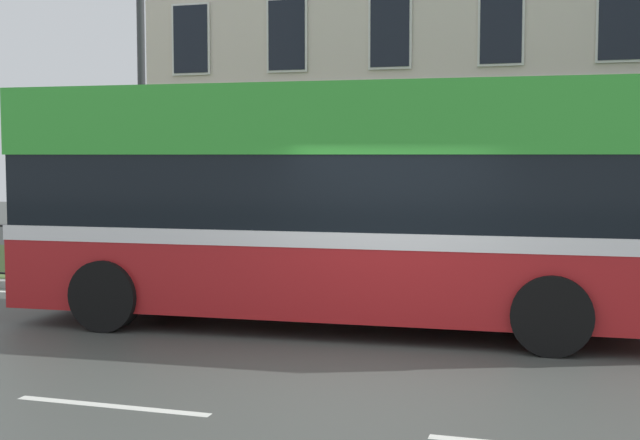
{
  "coord_description": "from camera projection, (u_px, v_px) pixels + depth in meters",
  "views": [
    {
      "loc": [
        2.16,
        -8.77,
        2.36
      ],
      "look_at": [
        -2.03,
        5.02,
        1.26
      ],
      "focal_mm": 48.04,
      "sensor_mm": 36.0,
      "label": 1
    }
  ],
  "objects": [
    {
      "name": "iron_verge_railing",
      "position": [
        386.0,
        265.0,
        13.54
      ],
      "size": [
        14.54,
        0.04,
        0.97
      ],
      "color": "black",
      "rests_on": "ground_plane"
    },
    {
      "name": "ground_plane",
      "position": [
        384.0,
        356.0,
        10.1
      ],
      "size": [
        60.0,
        56.0,
        0.18
      ],
      "color": "#434642"
    },
    {
      "name": "single_decker_bus",
      "position": [
        336.0,
        202.0,
        11.79
      ],
      "size": [
        8.91,
        2.99,
        3.27
      ],
      "rotation": [
        0.0,
        0.0,
        0.05
      ],
      "color": "#AF1B1E",
      "rests_on": "ground_plane"
    },
    {
      "name": "street_lamp_post",
      "position": [
        141.0,
        40.0,
        15.41
      ],
      "size": [
        0.36,
        0.24,
        7.6
      ],
      "color": "#333338",
      "rests_on": "ground_plane"
    }
  ]
}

